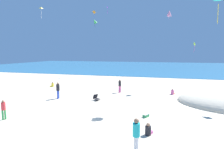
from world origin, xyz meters
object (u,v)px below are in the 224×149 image
(kite_pink, at_px, (169,13))
(kite_green, at_px, (95,21))
(person_0, at_px, (136,134))
(kite_purple, at_px, (108,7))
(person_4, at_px, (52,85))
(person_1, at_px, (173,92))
(kite_yellow, at_px, (41,8))
(cooler_box, at_px, (146,115))
(person_2, at_px, (58,89))
(person_3, at_px, (120,85))
(person_7, at_px, (3,108))
(beach_chair_mid_beach, at_px, (96,98))
(kite_lime, at_px, (194,45))
(kite_orange, at_px, (94,12))
(person_5, at_px, (148,130))

(kite_pink, distance_m, kite_green, 17.80)
(person_0, relative_size, kite_green, 1.00)
(kite_purple, bearing_deg, person_4, -116.55)
(kite_green, bearing_deg, person_1, -43.50)
(person_1, bearing_deg, kite_yellow, 131.48)
(cooler_box, height_order, kite_green, kite_green)
(person_1, height_order, kite_purple, kite_purple)
(person_0, height_order, person_1, person_0)
(kite_green, bearing_deg, person_2, -80.93)
(person_4, distance_m, kite_pink, 18.83)
(person_2, height_order, kite_purple, kite_purple)
(person_0, xyz_separation_m, person_3, (-3.78, 12.96, -0.09))
(person_7, distance_m, kite_green, 28.02)
(person_2, bearing_deg, person_1, 20.70)
(kite_purple, xyz_separation_m, kite_yellow, (-2.76, -15.51, -3.56))
(kite_green, bearing_deg, kite_purple, -41.02)
(beach_chair_mid_beach, xyz_separation_m, person_3, (1.49, 4.24, 0.66))
(person_3, bearing_deg, beach_chair_mid_beach, 109.55)
(person_0, distance_m, kite_pink, 19.61)
(cooler_box, height_order, kite_lime, kite_lime)
(beach_chair_mid_beach, distance_m, kite_lime, 20.80)
(person_4, relative_size, kite_purple, 0.53)
(beach_chair_mid_beach, distance_m, kite_orange, 21.92)
(person_0, distance_m, person_1, 13.82)
(person_0, bearing_deg, kite_orange, 82.98)
(person_2, distance_m, person_7, 6.45)
(cooler_box, relative_size, kite_pink, 0.51)
(kite_pink, height_order, kite_lime, kite_pink)
(beach_chair_mid_beach, distance_m, person_4, 10.21)
(kite_orange, bearing_deg, person_2, -82.06)
(cooler_box, height_order, kite_pink, kite_pink)
(person_2, height_order, person_5, person_2)
(person_2, distance_m, kite_yellow, 8.83)
(beach_chair_mid_beach, xyz_separation_m, person_7, (-4.60, -6.81, 0.58))
(cooler_box, height_order, person_5, person_5)
(beach_chair_mid_beach, distance_m, cooler_box, 6.38)
(kite_orange, height_order, kite_yellow, kite_orange)
(beach_chair_mid_beach, xyz_separation_m, kite_orange, (-6.57, 16.88, 12.36))
(cooler_box, bearing_deg, person_1, 74.28)
(person_3, distance_m, person_4, 10.25)
(beach_chair_mid_beach, bearing_deg, person_0, -26.33)
(person_7, bearing_deg, beach_chair_mid_beach, -85.89)
(beach_chair_mid_beach, bearing_deg, person_1, 64.95)
(kite_yellow, bearing_deg, person_5, -29.56)
(cooler_box, distance_m, person_7, 10.46)
(person_2, distance_m, person_4, 7.34)
(person_1, xyz_separation_m, person_5, (-1.98, -11.39, 0.02))
(person_4, xyz_separation_m, kite_orange, (2.11, 11.52, 12.36))
(kite_purple, bearing_deg, kite_lime, 1.80)
(person_3, height_order, kite_orange, kite_orange)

